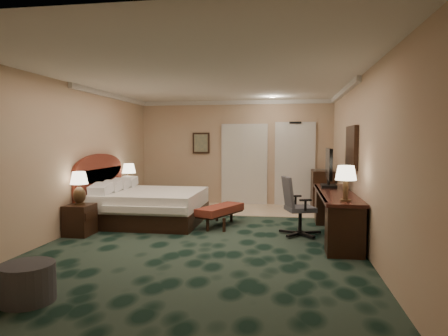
% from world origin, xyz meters
% --- Properties ---
extents(floor, '(5.00, 7.50, 0.00)m').
position_xyz_m(floor, '(0.00, 0.00, 0.00)').
color(floor, black).
rests_on(floor, ground).
extents(ceiling, '(5.00, 7.50, 0.00)m').
position_xyz_m(ceiling, '(0.00, 0.00, 2.70)').
color(ceiling, silver).
rests_on(ceiling, wall_back).
extents(wall_back, '(5.00, 0.00, 2.70)m').
position_xyz_m(wall_back, '(0.00, 3.75, 1.35)').
color(wall_back, tan).
rests_on(wall_back, ground).
extents(wall_front, '(5.00, 0.00, 2.70)m').
position_xyz_m(wall_front, '(0.00, -3.75, 1.35)').
color(wall_front, tan).
rests_on(wall_front, ground).
extents(wall_left, '(0.00, 7.50, 2.70)m').
position_xyz_m(wall_left, '(-2.50, 0.00, 1.35)').
color(wall_left, tan).
rests_on(wall_left, ground).
extents(wall_right, '(0.00, 7.50, 2.70)m').
position_xyz_m(wall_right, '(2.50, 0.00, 1.35)').
color(wall_right, tan).
rests_on(wall_right, ground).
extents(crown_molding, '(5.00, 7.50, 0.10)m').
position_xyz_m(crown_molding, '(0.00, 0.00, 2.65)').
color(crown_molding, silver).
rests_on(crown_molding, wall_back).
extents(tile_patch, '(3.20, 1.70, 0.01)m').
position_xyz_m(tile_patch, '(0.90, 2.90, 0.01)').
color(tile_patch, beige).
rests_on(tile_patch, ground).
extents(headboard, '(0.12, 2.00, 1.40)m').
position_xyz_m(headboard, '(-2.44, 1.00, 0.70)').
color(headboard, '#512117').
rests_on(headboard, ground).
extents(entry_door, '(1.02, 0.06, 2.18)m').
position_xyz_m(entry_door, '(1.55, 3.72, 1.05)').
color(entry_door, silver).
rests_on(entry_door, ground).
extents(closet_doors, '(1.20, 0.06, 2.10)m').
position_xyz_m(closet_doors, '(0.25, 3.71, 1.05)').
color(closet_doors, silver).
rests_on(closet_doors, ground).
extents(wall_art, '(0.45, 0.06, 0.55)m').
position_xyz_m(wall_art, '(-0.90, 3.71, 1.60)').
color(wall_art, '#4D5F58').
rests_on(wall_art, wall_back).
extents(wall_mirror, '(0.05, 0.95, 0.75)m').
position_xyz_m(wall_mirror, '(2.46, 0.60, 1.55)').
color(wall_mirror, white).
rests_on(wall_mirror, wall_right).
extents(bed, '(2.03, 1.89, 0.64)m').
position_xyz_m(bed, '(-1.38, 1.10, 0.32)').
color(bed, white).
rests_on(bed, ground).
extents(nightstand_near, '(0.43, 0.50, 0.54)m').
position_xyz_m(nightstand_near, '(-2.26, -0.14, 0.27)').
color(nightstand_near, black).
rests_on(nightstand_near, ground).
extents(nightstand_far, '(0.44, 0.51, 0.56)m').
position_xyz_m(nightstand_far, '(-2.26, 2.08, 0.28)').
color(nightstand_far, black).
rests_on(nightstand_far, ground).
extents(lamp_near, '(0.36, 0.36, 0.58)m').
position_xyz_m(lamp_near, '(-2.27, -0.12, 0.83)').
color(lamp_near, black).
rests_on(lamp_near, nightstand_near).
extents(lamp_far, '(0.36, 0.36, 0.58)m').
position_xyz_m(lamp_far, '(-2.25, 2.07, 0.85)').
color(lamp_far, black).
rests_on(lamp_far, nightstand_far).
extents(bed_bench, '(0.84, 1.23, 0.40)m').
position_xyz_m(bed_bench, '(0.07, 0.98, 0.20)').
color(bed_bench, maroon).
rests_on(bed_bench, ground).
extents(ottoman, '(0.59, 0.59, 0.40)m').
position_xyz_m(ottoman, '(-1.30, -2.95, 0.20)').
color(ottoman, '#303030').
rests_on(ottoman, ground).
extents(desk, '(0.58, 2.71, 0.78)m').
position_xyz_m(desk, '(2.19, 0.42, 0.39)').
color(desk, black).
rests_on(desk, ground).
extents(tv, '(0.10, 0.96, 0.74)m').
position_xyz_m(tv, '(2.13, 1.13, 1.15)').
color(tv, black).
rests_on(tv, desk).
extents(desk_lamp, '(0.32, 0.32, 0.54)m').
position_xyz_m(desk_lamp, '(2.20, -0.63, 1.05)').
color(desk_lamp, black).
rests_on(desk_lamp, desk).
extents(desk_chair, '(0.76, 0.73, 1.04)m').
position_xyz_m(desk_chair, '(1.59, 0.44, 0.52)').
color(desk_chair, '#45454F').
rests_on(desk_chair, ground).
extents(minibar, '(0.50, 0.90, 0.95)m').
position_xyz_m(minibar, '(2.20, 3.20, 0.47)').
color(minibar, black).
rests_on(minibar, ground).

